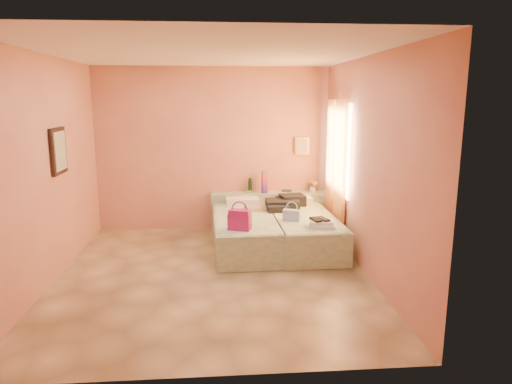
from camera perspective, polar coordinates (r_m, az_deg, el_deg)
ground at (r=6.11m, az=-5.39°, el=-10.22°), size 4.50×4.50×0.00m
room_walls at (r=6.26m, az=-3.75°, el=7.20°), size 4.02×4.51×2.81m
headboard_ledge at (r=8.06m, az=1.70°, el=-2.33°), size 2.05×0.30×0.65m
bed_left at (r=7.03m, az=-1.37°, el=-5.06°), size 0.97×2.03×0.50m
bed_right at (r=7.13m, az=5.89°, el=-4.87°), size 0.97×2.03×0.50m
water_bottle at (r=7.97m, az=-0.75°, el=0.80°), size 0.08×0.08×0.24m
rainbow_box at (r=7.91m, az=1.06°, el=1.27°), size 0.10×0.10×0.39m
small_dish at (r=8.00m, az=-0.99°, el=0.09°), size 0.18×0.18×0.03m
green_book at (r=8.08m, az=3.86°, el=0.15°), size 0.19×0.15×0.03m
flower_vase at (r=8.12m, az=7.12°, el=0.91°), size 0.20×0.20×0.24m
magenta_handbag at (r=6.25m, az=-2.06°, el=-3.46°), size 0.34×0.26×0.28m
khaki_garment at (r=7.38m, az=0.01°, el=-2.00°), size 0.38×0.33×0.06m
clothes_pile at (r=7.49m, az=3.68°, el=-1.35°), size 0.65×0.65×0.18m
blue_handbag at (r=6.74m, az=4.47°, el=-2.90°), size 0.27×0.19×0.16m
towel_stack at (r=6.44m, az=8.31°, el=-3.96°), size 0.41×0.37×0.10m
sandal_pair at (r=6.43m, az=7.94°, el=-3.41°), size 0.23×0.28×0.03m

